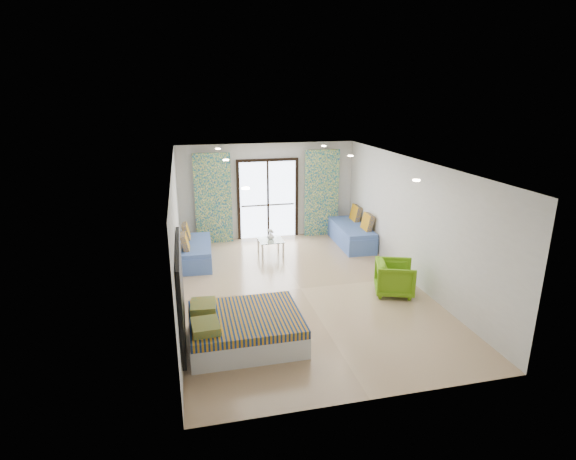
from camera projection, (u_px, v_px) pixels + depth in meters
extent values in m
cube|color=black|center=(267.00, 160.00, 12.44)|extent=(1.76, 0.08, 0.08)
cube|color=black|center=(239.00, 202.00, 12.59)|extent=(0.08, 0.08, 2.20)
cube|color=black|center=(297.00, 199.00, 12.96)|extent=(0.08, 0.08, 2.20)
cube|color=black|center=(268.00, 200.00, 12.78)|extent=(0.05, 0.06, 2.20)
cube|color=#595451|center=(268.00, 205.00, 12.84)|extent=(1.52, 0.03, 0.04)
cube|color=white|center=(213.00, 199.00, 12.26)|extent=(1.00, 0.10, 2.50)
cube|color=white|center=(322.00, 193.00, 12.94)|extent=(1.00, 0.10, 2.50)
cylinder|color=#FFE0B2|center=(246.00, 188.00, 6.70)|extent=(0.12, 0.12, 0.02)
cylinder|color=#FFE0B2|center=(416.00, 180.00, 7.31)|extent=(0.12, 0.12, 0.02)
cylinder|color=#FFE0B2|center=(226.00, 160.00, 9.49)|extent=(0.12, 0.12, 0.02)
cylinder|color=#FFE0B2|center=(351.00, 156.00, 10.10)|extent=(0.12, 0.12, 0.02)
cylinder|color=#FFE0B2|center=(218.00, 149.00, 11.35)|extent=(0.12, 0.12, 0.02)
cylinder|color=#FFE0B2|center=(324.00, 146.00, 11.96)|extent=(0.12, 0.12, 0.02)
cube|color=black|center=(181.00, 291.00, 7.05)|extent=(0.06, 2.10, 1.50)
cube|color=silver|center=(180.00, 263.00, 8.21)|extent=(0.02, 0.10, 0.10)
cube|color=silver|center=(246.00, 332.00, 7.53)|extent=(1.85, 1.48, 0.37)
cube|color=navy|center=(245.00, 319.00, 7.45)|extent=(1.83, 1.51, 0.14)
cube|color=#197154|center=(206.00, 327.00, 6.94)|extent=(0.44, 0.53, 0.13)
cube|color=#197154|center=(203.00, 306.00, 7.59)|extent=(0.45, 0.54, 0.13)
cube|color=#4A69B1|center=(197.00, 254.00, 11.10)|extent=(0.78, 1.82, 0.40)
cube|color=#4A69B1|center=(197.00, 245.00, 11.03)|extent=(0.76, 1.79, 0.10)
cube|color=navy|center=(185.00, 242.00, 10.52)|extent=(0.22, 0.46, 0.41)
cube|color=navy|center=(186.00, 232.00, 11.31)|extent=(0.22, 0.46, 0.41)
cube|color=#4A69B1|center=(351.00, 237.00, 12.40)|extent=(0.85, 2.02, 0.44)
cube|color=#4A69B1|center=(351.00, 227.00, 12.31)|extent=(0.83, 1.98, 0.11)
cube|color=navy|center=(368.00, 222.00, 11.85)|extent=(0.24, 0.51, 0.46)
cube|color=navy|center=(356.00, 213.00, 12.73)|extent=(0.24, 0.51, 0.46)
cylinder|color=silver|center=(263.00, 252.00, 11.28)|extent=(0.05, 0.05, 0.40)
cylinder|color=silver|center=(283.00, 250.00, 11.42)|extent=(0.05, 0.05, 0.40)
cylinder|color=silver|center=(258.00, 245.00, 11.78)|extent=(0.05, 0.05, 0.40)
cylinder|color=silver|center=(278.00, 243.00, 11.91)|extent=(0.05, 0.05, 0.40)
cube|color=#8CA59E|center=(271.00, 240.00, 11.54)|extent=(0.64, 0.64, 0.02)
sphere|color=white|center=(272.00, 232.00, 11.49)|extent=(0.07, 0.07, 0.07)
sphere|color=white|center=(270.00, 231.00, 11.52)|extent=(0.07, 0.07, 0.07)
sphere|color=white|center=(269.00, 231.00, 11.45)|extent=(0.07, 0.07, 0.07)
sphere|color=white|center=(271.00, 230.00, 11.41)|extent=(0.07, 0.07, 0.07)
imported|color=white|center=(271.00, 236.00, 11.53)|extent=(0.21, 0.22, 0.19)
imported|color=#66A114|center=(395.00, 276.00, 9.30)|extent=(0.92, 0.95, 0.78)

